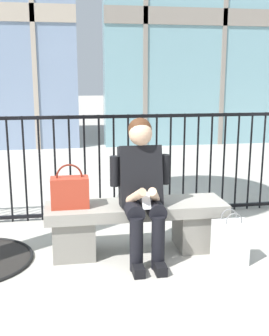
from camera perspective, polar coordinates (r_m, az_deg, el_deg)
name	(u,v)px	position (r m, az deg, el deg)	size (l,w,h in m)	color
ground_plane	(136,251)	(3.87, 0.25, -11.22)	(60.00, 60.00, 0.00)	#B2ADA3
stone_bench	(136,222)	(3.77, 0.26, -7.45)	(1.60, 0.44, 0.45)	gray
seated_person_with_phone	(142,185)	(3.54, 1.01, -2.35)	(0.52, 0.66, 1.21)	black
handbag_on_bench	(70,192)	(3.62, -8.82, -3.20)	(0.32, 0.17, 0.38)	#B23823
shopping_bag	(230,242)	(3.64, 12.94, -9.84)	(0.29, 0.15, 0.47)	white
plaza_railing	(121,166)	(4.63, -1.84, 0.30)	(7.53, 0.04, 1.15)	black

